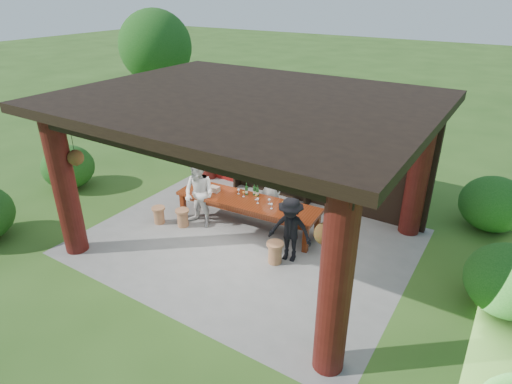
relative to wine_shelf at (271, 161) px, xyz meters
The scene contains 15 objects.
ground 2.79m from the wine_shelf, 72.08° to the right, with size 90.00×90.00×0.00m, color #2D5119.
pavilion 2.41m from the wine_shelf, 68.93° to the right, with size 7.50×6.00×3.60m.
wine_shelf is the anchor object (origin of this frame).
tasting_table 1.94m from the wine_shelf, 77.41° to the right, with size 3.75×1.21×0.75m.
stool_near_left 3.01m from the wine_shelf, 109.99° to the right, with size 0.35×0.35×0.46m.
stool_near_right 3.45m from the wine_shelf, 57.81° to the right, with size 0.38×0.38×0.50m.
stool_far_left 3.44m from the wine_shelf, 118.78° to the right, with size 0.34×0.34×0.45m.
host 1.32m from the wine_shelf, 60.48° to the right, with size 0.61×0.40×1.67m, color silver.
guest_woman 2.51m from the wine_shelf, 105.04° to the right, with size 0.84×0.66×1.74m, color silver.
guest_man 3.26m from the wine_shelf, 52.06° to the right, with size 0.98×0.56×1.51m, color black.
table_bottles 1.60m from the wine_shelf, 76.41° to the right, with size 0.36×0.16×0.31m.
table_glasses 1.96m from the wine_shelf, 65.36° to the right, with size 1.50×0.31×0.15m.
napkin_basket 2.01m from the wine_shelf, 106.61° to the right, with size 0.26×0.18×0.14m, color #BF6672.
shrubs 3.23m from the wine_shelf, 59.00° to the right, with size 13.65×8.71×1.36m.
trees 5.32m from the wine_shelf, ahead, with size 21.35×11.01×4.80m.
Camera 1 is at (4.86, -7.26, 5.55)m, focal length 30.00 mm.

